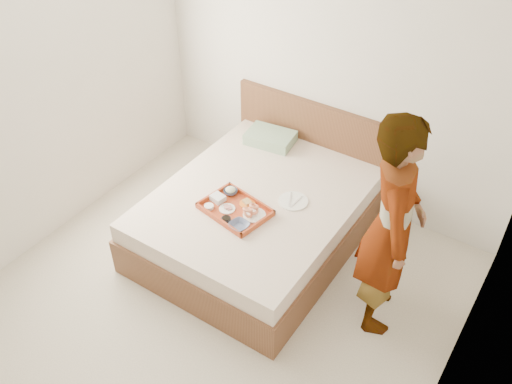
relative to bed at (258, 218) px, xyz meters
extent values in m
cube|color=beige|center=(0.11, -1.00, -0.27)|extent=(3.50, 4.00, 0.01)
cube|color=silver|center=(0.11, 1.00, 1.04)|extent=(3.50, 0.01, 2.60)
cube|color=silver|center=(-1.64, -1.00, 1.04)|extent=(0.01, 4.00, 2.60)
cube|color=silver|center=(1.86, -1.00, 1.04)|extent=(0.01, 4.00, 2.60)
cube|color=brown|center=(0.00, 0.00, 0.00)|extent=(1.65, 2.00, 0.53)
cube|color=brown|center=(0.00, 0.97, 0.21)|extent=(1.65, 0.06, 0.95)
cube|color=#9AB899|center=(-0.34, 0.73, 0.32)|extent=(0.48, 0.36, 0.11)
cube|color=#B0481A|center=(-0.03, -0.28, 0.29)|extent=(0.60, 0.49, 0.05)
cylinder|color=white|center=(0.14, -0.25, 0.29)|extent=(0.22, 0.22, 0.01)
imported|color=#192A4D|center=(0.11, -0.43, 0.30)|extent=(0.18, 0.18, 0.04)
cylinder|color=black|center=(-0.02, -0.43, 0.29)|extent=(0.09, 0.09, 0.03)
cylinder|color=white|center=(-0.10, -0.31, 0.28)|extent=(0.16, 0.16, 0.01)
cylinder|color=orange|center=(0.01, -0.16, 0.28)|extent=(0.15, 0.15, 0.01)
imported|color=#192A4D|center=(-0.19, -0.13, 0.30)|extent=(0.14, 0.14, 0.04)
cube|color=silver|center=(-0.23, -0.26, 0.30)|extent=(0.13, 0.11, 0.05)
cylinder|color=white|center=(-0.23, -0.38, 0.29)|extent=(0.09, 0.09, 0.03)
cylinder|color=white|center=(0.30, 0.09, 0.27)|extent=(0.28, 0.28, 0.01)
imported|color=silver|center=(1.22, -0.16, 0.64)|extent=(0.66, 0.78, 1.81)
camera|label=1|loc=(2.01, -3.05, 3.26)|focal=39.00mm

